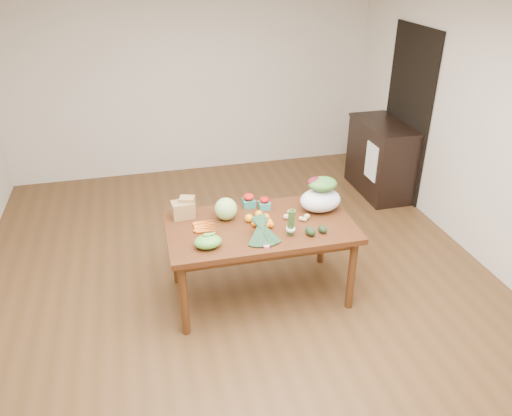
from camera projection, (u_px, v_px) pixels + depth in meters
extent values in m
plane|color=#54371D|center=(241.00, 290.00, 4.76)|extent=(6.00, 6.00, 0.00)
cube|color=beige|center=(191.00, 76.00, 6.69)|extent=(5.00, 0.02, 2.70)
cube|color=beige|center=(500.00, 133.00, 4.66)|extent=(0.02, 6.00, 2.70)
cube|color=#4B2511|center=(260.00, 260.00, 4.53)|extent=(1.64, 0.92, 0.75)
cube|color=black|center=(407.00, 114.00, 6.17)|extent=(0.02, 1.00, 2.10)
cube|color=black|center=(380.00, 158.00, 6.43)|extent=(0.52, 1.02, 0.94)
cube|color=white|center=(371.00, 162.00, 6.12)|extent=(0.02, 0.28, 0.45)
sphere|color=#B2D47A|center=(226.00, 209.00, 4.40)|extent=(0.20, 0.20, 0.20)
sphere|color=#FFAB0F|center=(249.00, 218.00, 4.38)|extent=(0.07, 0.07, 0.07)
sphere|color=#FFAA0F|center=(259.00, 214.00, 4.45)|extent=(0.07, 0.07, 0.07)
sphere|color=orange|center=(266.00, 218.00, 4.38)|extent=(0.08, 0.08, 0.08)
ellipsoid|color=green|center=(208.00, 242.00, 4.01)|extent=(0.23, 0.17, 0.10)
ellipsoid|color=tan|center=(286.00, 217.00, 4.43)|extent=(0.06, 0.05, 0.05)
ellipsoid|color=tan|center=(301.00, 219.00, 4.41)|extent=(0.05, 0.04, 0.04)
ellipsoid|color=tan|center=(307.00, 216.00, 4.43)|extent=(0.06, 0.05, 0.05)
ellipsoid|color=tan|center=(290.00, 212.00, 4.51)|extent=(0.06, 0.05, 0.05)
ellipsoid|color=tan|center=(305.00, 219.00, 4.40)|extent=(0.05, 0.04, 0.04)
ellipsoid|color=black|center=(310.00, 231.00, 4.18)|extent=(0.10, 0.13, 0.07)
ellipsoid|color=black|center=(322.00, 229.00, 4.22)|extent=(0.09, 0.11, 0.07)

